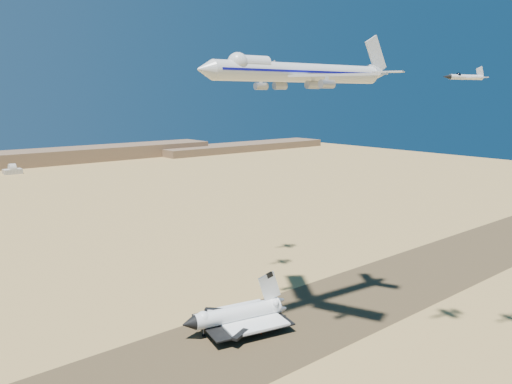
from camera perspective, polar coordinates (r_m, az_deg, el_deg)
ground at (r=185.13m, az=-0.64°, el=-16.55°), size 1200.00×1200.00×0.00m
runway at (r=185.12m, az=-0.64°, el=-16.54°), size 600.00×50.00×0.06m
ridgeline at (r=680.96m, az=-25.10°, el=3.24°), size 960.00×90.00×18.00m
shuttle at (r=190.43m, az=-2.17°, el=-13.91°), size 41.21×31.14×20.27m
carrier_747 at (r=169.57m, az=4.47°, el=13.47°), size 79.45×61.13×19.75m
crew_a at (r=188.09m, az=0.58°, el=-15.78°), size 0.55×0.68×1.63m
crew_b at (r=190.56m, az=0.67°, el=-15.37°), size 0.84×1.04×1.86m
crew_c at (r=193.43m, az=1.94°, el=-15.01°), size 1.03×0.91×1.58m
chase_jet_a at (r=167.72m, az=22.80°, el=12.03°), size 16.33×9.43×4.15m
chase_jet_c at (r=217.66m, az=-0.02°, el=13.75°), size 13.60×7.67×3.42m
chase_jet_d at (r=245.01m, az=0.96°, el=14.19°), size 13.97×8.00×3.53m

